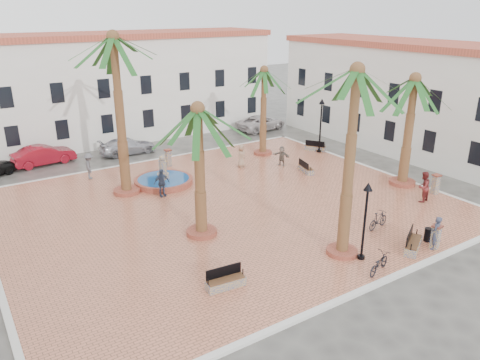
{
  "coord_description": "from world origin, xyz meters",
  "views": [
    {
      "loc": [
        -13.68,
        -22.63,
        11.6
      ],
      "look_at": [
        1.0,
        0.0,
        1.6
      ],
      "focal_mm": 35.0,
      "sensor_mm": 36.0,
      "label": 1
    }
  ],
  "objects_px": {
    "bench_ne": "(315,148)",
    "car_red": "(44,155)",
    "palm_ne": "(264,80)",
    "lamppost_e": "(321,116)",
    "palm_nw": "(114,54)",
    "bicycle_a": "(379,263)",
    "litter_bin": "(428,235)",
    "palm_e": "(414,93)",
    "pedestrian_fountain_b": "(162,183)",
    "bicycle_b": "(378,220)",
    "bench_s": "(226,282)",
    "palm_sw": "(198,126)",
    "bollard_se": "(436,237)",
    "bollard_e": "(436,184)",
    "cyclist_a": "(436,233)",
    "pedestrian_north": "(89,166)",
    "bench_se": "(413,245)",
    "pedestrian_east": "(282,156)",
    "fountain": "(164,180)",
    "lamppost_s": "(366,208)",
    "cyclist_b": "(423,187)",
    "pedestrian_fountain_a": "(241,156)",
    "bench_e": "(306,169)",
    "bollard_n": "(168,157)",
    "car_white": "(261,123)",
    "palm_s": "(356,91)",
    "car_silver": "(128,146)"
  },
  "relations": [
    {
      "from": "bench_ne",
      "to": "car_red",
      "type": "bearing_deg",
      "value": 31.4
    },
    {
      "from": "palm_ne",
      "to": "lamppost_e",
      "type": "xyz_separation_m",
      "value": [
        4.27,
        -2.17,
        -3.02
      ]
    },
    {
      "from": "palm_ne",
      "to": "lamppost_e",
      "type": "relative_size",
      "value": 1.6
    },
    {
      "from": "palm_nw",
      "to": "bicycle_a",
      "type": "distance_m",
      "value": 18.88
    },
    {
      "from": "litter_bin",
      "to": "palm_e",
      "type": "bearing_deg",
      "value": 47.46
    },
    {
      "from": "litter_bin",
      "to": "pedestrian_fountain_b",
      "type": "xyz_separation_m",
      "value": [
        -9.03,
        13.21,
        0.55
      ]
    },
    {
      "from": "bicycle_b",
      "to": "bench_s",
      "type": "bearing_deg",
      "value": 83.6
    },
    {
      "from": "palm_sw",
      "to": "bench_ne",
      "type": "height_order",
      "value": "palm_sw"
    },
    {
      "from": "bollard_se",
      "to": "bicycle_a",
      "type": "xyz_separation_m",
      "value": [
        -4.11,
        0.0,
        -0.21
      ]
    },
    {
      "from": "bollard_e",
      "to": "cyclist_a",
      "type": "relative_size",
      "value": 0.75
    },
    {
      "from": "bollard_e",
      "to": "bicycle_b",
      "type": "distance_m",
      "value": 7.23
    },
    {
      "from": "car_red",
      "to": "pedestrian_north",
      "type": "bearing_deg",
      "value": -166.78
    },
    {
      "from": "bench_se",
      "to": "bollard_e",
      "type": "xyz_separation_m",
      "value": [
        7.49,
        4.11,
        0.4
      ]
    },
    {
      "from": "litter_bin",
      "to": "bicycle_b",
      "type": "bearing_deg",
      "value": 112.28
    },
    {
      "from": "palm_e",
      "to": "pedestrian_east",
      "type": "height_order",
      "value": "palm_e"
    },
    {
      "from": "bench_s",
      "to": "cyclist_a",
      "type": "relative_size",
      "value": 1.03
    },
    {
      "from": "fountain",
      "to": "palm_ne",
      "type": "xyz_separation_m",
      "value": [
        9.82,
        1.99,
        5.79
      ]
    },
    {
      "from": "bollard_e",
      "to": "bench_se",
      "type": "bearing_deg",
      "value": -151.22
    },
    {
      "from": "car_red",
      "to": "bench_ne",
      "type": "bearing_deg",
      "value": -120.55
    },
    {
      "from": "bicycle_a",
      "to": "lamppost_s",
      "type": "bearing_deg",
      "value": -28.66
    },
    {
      "from": "cyclist_b",
      "to": "cyclist_a",
      "type": "bearing_deg",
      "value": 32.98
    },
    {
      "from": "fountain",
      "to": "pedestrian_fountain_a",
      "type": "bearing_deg",
      "value": 0.87
    },
    {
      "from": "cyclist_a",
      "to": "pedestrian_east",
      "type": "relative_size",
      "value": 1.16
    },
    {
      "from": "cyclist_a",
      "to": "bicycle_b",
      "type": "distance_m",
      "value": 3.22
    },
    {
      "from": "car_red",
      "to": "bollard_e",
      "type": "bearing_deg",
      "value": -142.05
    },
    {
      "from": "lamppost_s",
      "to": "car_red",
      "type": "relative_size",
      "value": 0.85
    },
    {
      "from": "bench_e",
      "to": "bicycle_a",
      "type": "bearing_deg",
      "value": 168.0
    },
    {
      "from": "bollard_n",
      "to": "bench_e",
      "type": "bearing_deg",
      "value": -40.77
    },
    {
      "from": "litter_bin",
      "to": "cyclist_a",
      "type": "relative_size",
      "value": 0.41
    },
    {
      "from": "palm_e",
      "to": "car_white",
      "type": "bearing_deg",
      "value": 86.99
    },
    {
      "from": "palm_e",
      "to": "palm_sw",
      "type": "bearing_deg",
      "value": 176.79
    },
    {
      "from": "palm_sw",
      "to": "bollard_e",
      "type": "distance_m",
      "value": 16.72
    },
    {
      "from": "palm_ne",
      "to": "pedestrian_east",
      "type": "xyz_separation_m",
      "value": [
        -0.55,
        -3.25,
        -5.31
      ]
    },
    {
      "from": "palm_ne",
      "to": "car_white",
      "type": "distance_m",
      "value": 10.2
    },
    {
      "from": "litter_bin",
      "to": "bicycle_a",
      "type": "height_order",
      "value": "bicycle_a"
    },
    {
      "from": "bench_se",
      "to": "pedestrian_fountain_b",
      "type": "distance_m",
      "value": 15.42
    },
    {
      "from": "bench_ne",
      "to": "bicycle_b",
      "type": "distance_m",
      "value": 14.87
    },
    {
      "from": "palm_e",
      "to": "bicycle_b",
      "type": "relative_size",
      "value": 4.59
    },
    {
      "from": "palm_ne",
      "to": "litter_bin",
      "type": "xyz_separation_m",
      "value": [
        -1.8,
        -17.23,
        -5.7
      ]
    },
    {
      "from": "cyclist_b",
      "to": "pedestrian_north",
      "type": "height_order",
      "value": "cyclist_b"
    },
    {
      "from": "cyclist_a",
      "to": "bollard_e",
      "type": "bearing_deg",
      "value": -164.78
    },
    {
      "from": "palm_e",
      "to": "palm_ne",
      "type": "relative_size",
      "value": 1.05
    },
    {
      "from": "bollard_se",
      "to": "palm_nw",
      "type": "bearing_deg",
      "value": 123.34
    },
    {
      "from": "palm_e",
      "to": "lamppost_s",
      "type": "relative_size",
      "value": 1.92
    },
    {
      "from": "bicycle_b",
      "to": "car_white",
      "type": "bearing_deg",
      "value": -28.06
    },
    {
      "from": "litter_bin",
      "to": "lamppost_s",
      "type": "bearing_deg",
      "value": 172.04
    },
    {
      "from": "palm_s",
      "to": "pedestrian_fountain_a",
      "type": "height_order",
      "value": "palm_s"
    },
    {
      "from": "bollard_se",
      "to": "bollard_n",
      "type": "distance_m",
      "value": 20.09
    },
    {
      "from": "palm_s",
      "to": "bench_e",
      "type": "height_order",
      "value": "palm_s"
    },
    {
      "from": "lamppost_s",
      "to": "car_silver",
      "type": "height_order",
      "value": "lamppost_s"
    }
  ]
}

